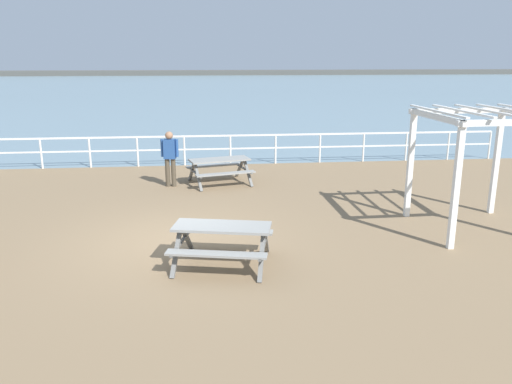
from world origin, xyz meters
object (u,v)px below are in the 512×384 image
object	(u,v)px
picnic_table_near_left	(222,235)
picnic_table_near_right	(220,165)
visitor	(170,155)
lattice_pergola	(482,142)

from	to	relation	value
picnic_table_near_left	picnic_table_near_right	size ratio (longest dim) A/B	0.98
visitor	picnic_table_near_left	bearing A→B (deg)	20.75
picnic_table_near_right	visitor	size ratio (longest dim) A/B	1.27
picnic_table_near_left	visitor	bearing A→B (deg)	114.29
picnic_table_near_left	lattice_pergola	distance (m)	6.09
picnic_table_near_right	lattice_pergola	size ratio (longest dim) A/B	0.78
visitor	lattice_pergola	bearing A→B (deg)	65.24
picnic_table_near_right	visitor	world-z (taller)	visitor
picnic_table_near_right	visitor	distance (m)	1.53
visitor	lattice_pergola	xyz separation A→B (m)	(7.03, -4.69, 1.05)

